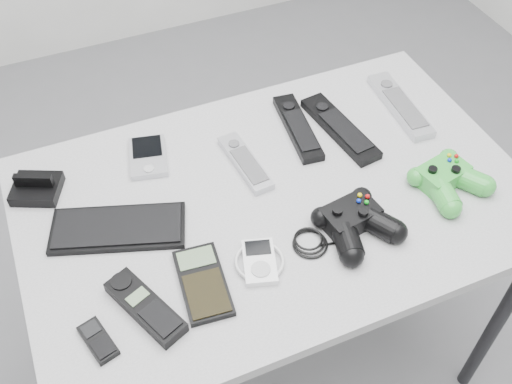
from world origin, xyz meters
name	(u,v)px	position (x,y,z in m)	size (l,w,h in m)	color
floor	(270,340)	(0.00, 0.00, 0.00)	(3.50, 3.50, 0.00)	slate
desk	(275,215)	(-0.02, -0.04, 0.65)	(1.07, 0.69, 0.71)	gray
pda_keyboard	(118,228)	(-0.35, 0.00, 0.72)	(0.27, 0.11, 0.02)	black
dock_bracket	(35,184)	(-0.48, 0.17, 0.74)	(0.10, 0.09, 0.05)	black
pda	(148,156)	(-0.24, 0.17, 0.72)	(0.08, 0.12, 0.02)	#AEAFB6
remote_silver_a	(245,162)	(-0.04, 0.07, 0.72)	(0.05, 0.19, 0.02)	#AEAFB6
remote_black_a	(298,127)	(0.11, 0.13, 0.73)	(0.05, 0.23, 0.02)	black
remote_black_b	(340,128)	(0.20, 0.09, 0.73)	(0.06, 0.25, 0.02)	black
remote_silver_b	(400,105)	(0.37, 0.10, 0.73)	(0.06, 0.24, 0.02)	#B2B3B9
mobile_phone	(98,340)	(-0.44, -0.23, 0.72)	(0.04, 0.09, 0.01)	black
cordless_handset	(145,307)	(-0.35, -0.20, 0.73)	(0.05, 0.17, 0.03)	black
calculator	(203,282)	(-0.23, -0.19, 0.72)	(0.08, 0.16, 0.02)	black
mp3_player	(259,261)	(-0.12, -0.19, 0.72)	(0.10, 0.10, 0.02)	white
controller_black	(355,220)	(0.09, -0.18, 0.74)	(0.27, 0.17, 0.05)	black
controller_green	(448,178)	(0.33, -0.15, 0.74)	(0.15, 0.16, 0.05)	green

